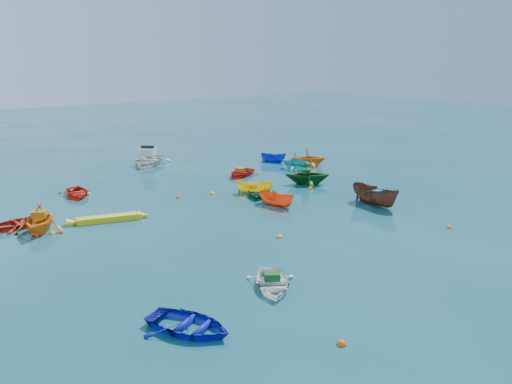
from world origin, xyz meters
TOP-DOWN VIEW (x-y plane):
  - ground at (0.00, 0.00)m, footprint 160.00×160.00m
  - dinghy_blue_sw at (-11.95, -6.72)m, footprint 3.35×3.76m
  - dinghy_white_near at (-7.63, -5.91)m, footprint 3.28×3.50m
  - sampan_brown_mid at (4.92, -0.82)m, footprint 1.40×3.55m
  - dinghy_orange_w at (-13.09, 6.73)m, footprint 3.77×3.91m
  - sampan_yellow_mid at (0.63, 5.95)m, footprint 2.50×2.57m
  - dinghy_green_e at (0.52, 5.44)m, footprint 3.74×3.81m
  - dinghy_cyan_se at (7.99, 9.86)m, footprint 3.21×3.47m
  - dinghy_red_nw at (-13.67, 8.31)m, footprint 3.00×2.23m
  - sampan_orange_n at (-0.06, 2.83)m, footprint 1.58×2.74m
  - dinghy_green_n at (5.24, 5.64)m, footprint 4.13×4.05m
  - dinghy_red_ne at (3.00, 10.82)m, footprint 3.69×3.27m
  - sampan_blue_far at (8.51, 13.48)m, footprint 1.99×2.46m
  - dinghy_red_far at (-9.16, 12.78)m, footprint 2.56×3.27m
  - dinghy_orange_far at (9.79, 10.31)m, footprint 3.92×3.76m
  - kayak_yellow at (-9.53, 6.23)m, footprint 4.20×1.84m
  - motorboat_white at (-0.79, 19.23)m, footprint 5.55×5.59m
  - tarp_green_a at (-7.57, -5.83)m, footprint 0.77×0.73m
  - tarp_blue_a at (4.92, -0.97)m, footprint 0.60×0.46m
  - tarp_orange_a at (-13.06, 6.77)m, footprint 0.89×0.83m
  - tarp_green_b at (5.16, 5.70)m, footprint 0.82×0.86m
  - tarp_orange_b at (2.91, 10.78)m, footprint 0.76×0.84m
  - buoy_or_a at (-8.50, -10.46)m, footprint 0.33×0.33m
  - buoy_ye_a at (-3.65, -1.67)m, footprint 0.31×0.31m
  - buoy_or_b at (4.57, -6.18)m, footprint 0.32×0.32m
  - buoy_ye_b at (-12.69, 6.01)m, footprint 0.34×0.34m
  - buoy_or_c at (-4.05, 8.16)m, footprint 0.30×0.30m
  - buoy_ye_c at (-1.78, 7.56)m, footprint 0.37×0.37m
  - buoy_or_d at (4.40, 4.44)m, footprint 0.36×0.36m
  - buoy_ye_d at (-8.47, 12.48)m, footprint 0.34×0.34m
  - buoy_or_e at (2.80, 18.82)m, footprint 0.30×0.30m
  - buoy_ye_e at (7.48, 9.40)m, footprint 0.30×0.30m

SIDE VIEW (x-z plane):
  - ground at x=0.00m, z-range 0.00..0.00m
  - dinghy_blue_sw at x=-11.95m, z-range -0.32..0.32m
  - dinghy_white_near at x=-7.63m, z-range -0.30..0.30m
  - sampan_brown_mid at x=4.92m, z-range -0.68..0.68m
  - dinghy_orange_w at x=-13.09m, z-range -0.79..0.79m
  - sampan_yellow_mid at x=0.63m, z-range -0.50..0.50m
  - dinghy_green_e at x=0.52m, z-range -0.32..0.32m
  - dinghy_cyan_se at x=7.99m, z-range -0.75..0.75m
  - dinghy_red_nw at x=-13.67m, z-range -0.30..0.30m
  - sampan_orange_n at x=-0.06m, z-range -0.50..0.50m
  - dinghy_green_n at x=5.24m, z-range -0.82..0.82m
  - dinghy_red_ne at x=3.00m, z-range -0.32..0.32m
  - sampan_blue_far at x=8.51m, z-range -0.45..0.45m
  - dinghy_red_far at x=-9.16m, z-range -0.31..0.31m
  - dinghy_orange_far at x=9.79m, z-range -0.80..0.80m
  - kayak_yellow at x=-9.53m, z-range -0.21..0.21m
  - motorboat_white at x=-0.79m, z-range -0.78..0.78m
  - buoy_or_a at x=-8.50m, z-range -0.17..0.17m
  - buoy_ye_a at x=-3.65m, z-range -0.15..0.15m
  - buoy_or_b at x=4.57m, z-range -0.16..0.16m
  - buoy_ye_b at x=-12.69m, z-range -0.17..0.17m
  - buoy_or_c at x=-4.05m, z-range -0.15..0.15m
  - buoy_ye_c at x=-1.78m, z-range -0.19..0.19m
  - buoy_or_d at x=4.40m, z-range -0.18..0.18m
  - buoy_ye_d at x=-8.47m, z-range -0.17..0.17m
  - buoy_or_e at x=2.80m, z-range -0.15..0.15m
  - buoy_ye_e at x=7.48m, z-range -0.15..0.15m
  - tarp_green_a at x=-7.57m, z-range 0.30..0.59m
  - tarp_orange_b at x=2.91m, z-range 0.32..0.65m
  - tarp_blue_a at x=4.92m, z-range 0.68..0.97m
  - tarp_orange_a at x=-13.06m, z-range 0.79..1.14m
  - tarp_green_b at x=5.16m, z-range 0.82..1.16m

